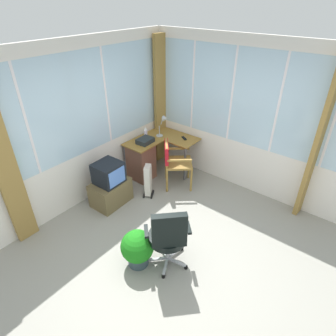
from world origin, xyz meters
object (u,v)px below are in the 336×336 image
at_px(desk, 144,158).
at_px(wooden_armchair, 172,158).
at_px(spray_bottle, 146,133).
at_px(paper_tray, 145,141).
at_px(office_chair, 168,235).
at_px(tv_remote, 184,138).
at_px(desk_lamp, 164,123).
at_px(space_heater, 148,180).
at_px(potted_plant, 137,248).
at_px(tv_on_stand, 110,186).

bearing_deg(desk, wooden_armchair, -79.99).
bearing_deg(spray_bottle, paper_tray, -141.07).
height_order(wooden_armchair, office_chair, office_chair).
bearing_deg(tv_remote, desk_lamp, 137.55).
bearing_deg(office_chair, paper_tray, 49.71).
bearing_deg(wooden_armchair, space_heater, 163.70).
bearing_deg(office_chair, potted_plant, 123.87).
bearing_deg(space_heater, potted_plant, -143.19).
bearing_deg(wooden_armchair, spray_bottle, 81.90).
relative_size(desk_lamp, space_heater, 0.68).
xyz_separation_m(office_chair, potted_plant, (-0.23, 0.34, -0.26)).
height_order(desk_lamp, office_chair, desk_lamp).
height_order(spray_bottle, space_heater, spray_bottle).
bearing_deg(office_chair, tv_remote, 31.29).
bearing_deg(desk_lamp, spray_bottle, 144.79).
distance_m(spray_bottle, tv_on_stand, 1.31).
bearing_deg(potted_plant, desk_lamp, 31.37).
relative_size(paper_tray, tv_on_stand, 0.38).
distance_m(wooden_armchair, potted_plant, 1.94).
distance_m(space_heater, potted_plant, 1.56).
relative_size(desk, tv_remote, 7.69).
distance_m(tv_remote, potted_plant, 2.50).
height_order(spray_bottle, office_chair, office_chair).
relative_size(desk, desk_lamp, 2.80).
relative_size(wooden_armchair, potted_plant, 1.65).
xyz_separation_m(wooden_armchair, potted_plant, (-1.75, -0.79, -0.29)).
bearing_deg(tv_remote, wooden_armchair, -137.51).
distance_m(desk_lamp, potted_plant, 2.62).
distance_m(desk, wooden_armchair, 0.65).
height_order(spray_bottle, potted_plant, spray_bottle).
height_order(paper_tray, wooden_armchair, wooden_armchair).
distance_m(desk_lamp, space_heater, 1.20).
bearing_deg(space_heater, office_chair, -128.86).
height_order(tv_remote, space_heater, tv_remote).
distance_m(desk, desk_lamp, 0.80).
relative_size(spray_bottle, tv_on_stand, 0.27).
distance_m(office_chair, tv_on_stand, 1.68).
bearing_deg(tv_on_stand, space_heater, -30.07).
relative_size(tv_remote, space_heater, 0.25).
relative_size(paper_tray, space_heater, 0.49).
bearing_deg(tv_remote, potted_plant, -128.72).
relative_size(spray_bottle, potted_plant, 0.40).
xyz_separation_m(spray_bottle, potted_plant, (-1.85, -1.52, -0.54)).
xyz_separation_m(tv_remote, paper_tray, (-0.60, 0.47, 0.03)).
distance_m(desk_lamp, tv_on_stand, 1.62).
bearing_deg(tv_remote, space_heater, -151.83).
xyz_separation_m(spray_bottle, space_heater, (-0.60, -0.58, -0.52)).
relative_size(spray_bottle, wooden_armchair, 0.24).
bearing_deg(desk_lamp, tv_remote, -71.93).
distance_m(desk_lamp, office_chair, 2.57).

